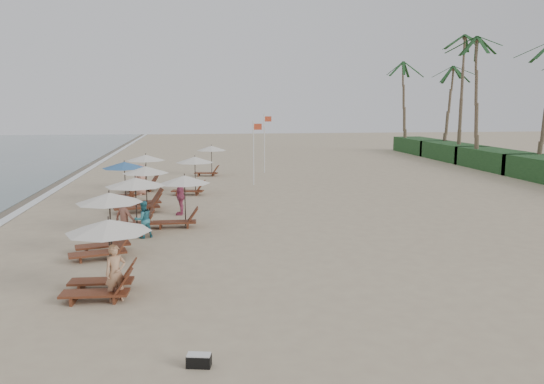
{
  "coord_description": "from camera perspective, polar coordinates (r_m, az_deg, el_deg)",
  "views": [
    {
      "loc": [
        -2.42,
        -18.76,
        5.25
      ],
      "look_at": [
        1.0,
        5.2,
        1.3
      ],
      "focal_mm": 35.33,
      "sensor_mm": 36.0,
      "label": 1
    }
  ],
  "objects": [
    {
      "name": "beachgoer_mid_a",
      "position": [
        21.88,
        -13.56,
        -2.86
      ],
      "size": [
        0.91,
        0.84,
        1.5
      ],
      "primitive_type": "imported",
      "rotation": [
        0.0,
        0.0,
        3.62
      ],
      "color": "teal",
      "rests_on": "ground"
    },
    {
      "name": "lounger_station_3",
      "position": [
        27.53,
        -13.85,
        0.18
      ],
      "size": [
        2.82,
        2.51,
        2.23
      ],
      "color": "brown",
      "rests_on": "ground"
    },
    {
      "name": "inland_station_0",
      "position": [
        23.49,
        -9.74,
        -0.27
      ],
      "size": [
        2.61,
        2.24,
        2.22
      ],
      "color": "brown",
      "rests_on": "ground"
    },
    {
      "name": "foam_line",
      "position": [
        30.52,
        -24.71,
        -1.47
      ],
      "size": [
        0.5,
        140.0,
        0.02
      ],
      "primitive_type": "cube",
      "color": "white",
      "rests_on": "ground"
    },
    {
      "name": "ground",
      "position": [
        19.63,
        -0.75,
        -6.25
      ],
      "size": [
        160.0,
        160.0,
        0.0
      ],
      "primitive_type": "plane",
      "color": "tan",
      "rests_on": "ground"
    },
    {
      "name": "inland_station_2",
      "position": [
        40.25,
        -6.67,
        3.86
      ],
      "size": [
        2.54,
        2.24,
        2.22
      ],
      "color": "brown",
      "rests_on": "ground"
    },
    {
      "name": "flag_pole_far",
      "position": [
        41.63,
        -0.77,
        5.53
      ],
      "size": [
        0.6,
        0.08,
        4.57
      ],
      "color": "silver",
      "rests_on": "ground"
    },
    {
      "name": "lounger_station_2",
      "position": [
        22.74,
        -14.81,
        -1.27
      ],
      "size": [
        2.71,
        2.45,
        2.31
      ],
      "color": "brown",
      "rests_on": "ground"
    },
    {
      "name": "beachgoer_far_a",
      "position": [
        26.09,
        -9.73,
        -0.42
      ],
      "size": [
        0.58,
        1.13,
        1.84
      ],
      "primitive_type": "imported",
      "rotation": [
        0.0,
        0.0,
        4.58
      ],
      "color": "#AB4465",
      "rests_on": "ground"
    },
    {
      "name": "inland_station_1",
      "position": [
        31.9,
        -8.53,
        2.29
      ],
      "size": [
        2.64,
        2.24,
        2.22
      ],
      "color": "brown",
      "rests_on": "ground"
    },
    {
      "name": "wet_sand_band",
      "position": [
        30.92,
        -27.02,
        -1.52
      ],
      "size": [
        3.2,
        140.0,
        0.01
      ],
      "primitive_type": "cube",
      "color": "#6B5E4C",
      "rests_on": "ground"
    },
    {
      "name": "lounger_station_0",
      "position": [
        15.58,
        -17.56,
        -6.34
      ],
      "size": [
        2.52,
        2.34,
        2.15
      ],
      "color": "brown",
      "rests_on": "ground"
    },
    {
      "name": "beachgoer_far_b",
      "position": [
        32.43,
        -13.8,
        1.3
      ],
      "size": [
        1.05,
        0.99,
        1.8
      ],
      "primitive_type": "imported",
      "rotation": [
        0.0,
        0.0,
        0.66
      ],
      "color": "tan",
      "rests_on": "ground"
    },
    {
      "name": "duffel_bag",
      "position": [
        11.45,
        -7.79,
        -17.34
      ],
      "size": [
        0.53,
        0.34,
        0.27
      ],
      "color": "black",
      "rests_on": "ground"
    },
    {
      "name": "beachgoer_near",
      "position": [
        15.15,
        -16.33,
        -8.28
      ],
      "size": [
        0.67,
        0.57,
        1.56
      ],
      "primitive_type": "imported",
      "rotation": [
        0.0,
        0.0,
        0.42
      ],
      "color": "tan",
      "rests_on": "ground"
    },
    {
      "name": "lounger_station_5",
      "position": [
        34.09,
        -13.62,
        2.1
      ],
      "size": [
        2.67,
        2.37,
        2.2
      ],
      "color": "brown",
      "rests_on": "ground"
    },
    {
      "name": "beachgoer_mid_b",
      "position": [
        22.48,
        -15.37,
        -2.47
      ],
      "size": [
        1.2,
        1.1,
        1.61
      ],
      "primitive_type": "imported",
      "rotation": [
        0.0,
        0.0,
        2.51
      ],
      "color": "#9B604F",
      "rests_on": "ground"
    },
    {
      "name": "lounger_station_1",
      "position": [
        19.57,
        -17.46,
        -3.25
      ],
      "size": [
        2.61,
        2.29,
        2.25
      ],
      "color": "brown",
      "rests_on": "ground"
    },
    {
      "name": "flag_pole_near",
      "position": [
        35.19,
        -1.93,
        4.56
      ],
      "size": [
        0.6,
        0.08,
        4.24
      ],
      "color": "silver",
      "rests_on": "ground"
    },
    {
      "name": "lounger_station_4",
      "position": [
        30.49,
        -15.73,
        1.31
      ],
      "size": [
        2.59,
        2.41,
        2.18
      ],
      "color": "brown",
      "rests_on": "ground"
    }
  ]
}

